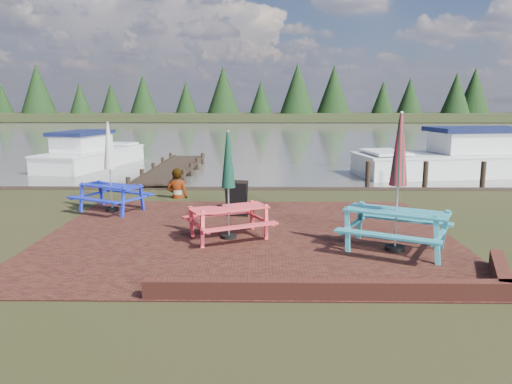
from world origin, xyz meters
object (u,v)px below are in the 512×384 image
at_px(boat_near, 458,160).
at_px(chalkboard, 237,199).
at_px(picnic_table_red, 229,202).
at_px(boat_jetty, 90,155).
at_px(picnic_table_teal, 397,204).
at_px(picnic_table_blue, 111,181).
at_px(jetty, 174,169).
at_px(person, 177,169).

bearing_deg(boat_near, chalkboard, 124.61).
distance_m(picnic_table_red, chalkboard, 2.16).
relative_size(boat_jetty, boat_near, 0.81).
xyz_separation_m(picnic_table_teal, boat_jetty, (-10.98, 14.12, -0.58)).
xyz_separation_m(picnic_table_blue, jetty, (0.30, 7.82, -0.73)).
height_order(chalkboard, boat_jetty, boat_jetty).
bearing_deg(boat_jetty, jetty, -19.09).
bearing_deg(picnic_table_red, boat_near, 23.79).
relative_size(picnic_table_red, boat_near, 0.27).
relative_size(picnic_table_teal, person, 1.50).
relative_size(picnic_table_teal, boat_jetty, 0.39).
height_order(picnic_table_red, person, picnic_table_red).
xyz_separation_m(picnic_table_red, boat_near, (9.08, 10.79, -0.35)).
bearing_deg(picnic_table_red, person, 86.48).
bearing_deg(chalkboard, person, 138.59).
distance_m(jetty, person, 6.10).
distance_m(picnic_table_blue, chalkboard, 3.51).
bearing_deg(chalkboard, picnic_table_teal, -31.89).
xyz_separation_m(picnic_table_teal, picnic_table_blue, (-6.78, 3.57, -0.12)).
bearing_deg(person, picnic_table_red, 116.87).
bearing_deg(boat_jetty, picnic_table_red, -48.09).
xyz_separation_m(picnic_table_red, person, (-1.91, 4.60, 0.10)).
bearing_deg(chalkboard, jetty, 120.46).
relative_size(picnic_table_blue, chalkboard, 2.61).
bearing_deg(picnic_table_teal, chalkboard, 165.88).
xyz_separation_m(jetty, person, (1.17, -5.93, 0.80)).
height_order(picnic_table_red, picnic_table_blue, picnic_table_blue).
distance_m(picnic_table_red, picnic_table_blue, 4.33).
bearing_deg(picnic_table_blue, jetty, 115.55).
bearing_deg(jetty, picnic_table_teal, -60.37).
bearing_deg(picnic_table_teal, picnic_table_red, -166.49).
xyz_separation_m(boat_jetty, person, (5.67, -8.66, 0.54)).
bearing_deg(picnic_table_red, jetty, 80.19).
bearing_deg(person, chalkboard, 132.91).
relative_size(chalkboard, boat_jetty, 0.13).
xyz_separation_m(chalkboard, boat_near, (9.02, 8.66, -0.00)).
bearing_deg(picnic_table_blue, picnic_table_teal, -0.03).
bearing_deg(boat_near, picnic_table_red, 130.69).
relative_size(picnic_table_teal, jetty, 0.30).
distance_m(chalkboard, person, 3.19).
relative_size(chalkboard, jetty, 0.10).
xyz_separation_m(picnic_table_teal, chalkboard, (-3.34, 2.99, -0.49)).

